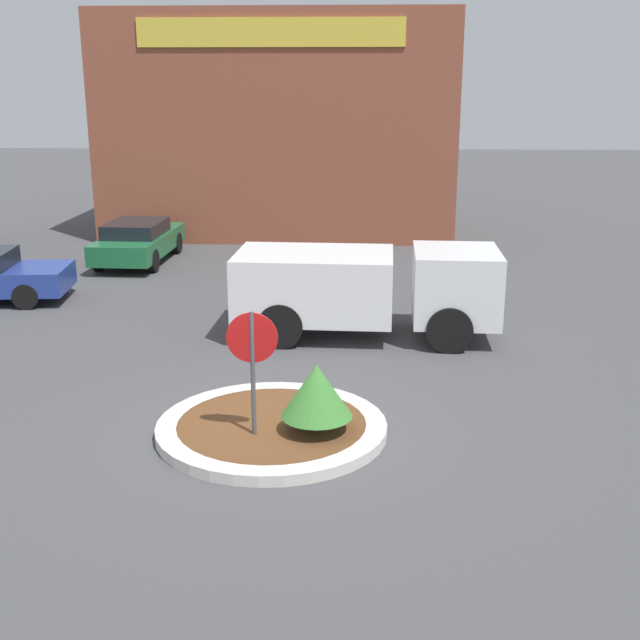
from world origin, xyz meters
name	(u,v)px	position (x,y,z in m)	size (l,w,h in m)	color
ground_plane	(272,433)	(0.00, 0.00, 0.00)	(120.00, 120.00, 0.00)	#474749
traffic_island	(272,428)	(0.00, 0.00, 0.09)	(3.58, 3.58, 0.17)	beige
stop_sign	(252,353)	(-0.22, -0.42, 1.45)	(0.76, 0.07, 2.08)	#4C4C51
island_shrub	(317,391)	(0.71, -0.27, 0.82)	(1.08, 1.08, 1.05)	brown
utility_truck	(364,286)	(1.48, 5.21, 1.10)	(5.65, 2.51, 1.90)	white
storefront_building	(280,126)	(-1.46, 18.49, 3.84)	(12.28, 6.07, 7.68)	brown
parked_sedan_green	(138,240)	(-5.33, 12.51, 0.67)	(1.95, 4.55, 1.29)	#1E6638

